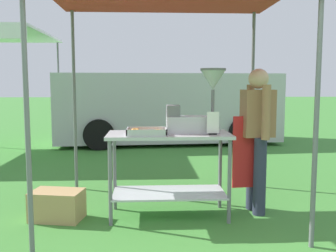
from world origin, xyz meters
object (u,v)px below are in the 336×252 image
object	(u,v)px
donut_cart	(169,156)
van_silver	(168,107)
donut_tray	(147,133)
donut_fryer	(198,108)
supply_crate	(57,205)
vendor	(257,133)
menu_sign	(213,125)

from	to	relation	value
donut_cart	van_silver	world-z (taller)	van_silver
donut_tray	donut_fryer	world-z (taller)	donut_fryer
supply_crate	vendor	bearing A→B (deg)	3.75
donut_fryer	vendor	xyz separation A→B (m)	(0.67, 0.05, -0.28)
menu_sign	donut_tray	bearing A→B (deg)	179.08
donut_cart	donut_tray	distance (m)	0.39
donut_tray	menu_sign	size ratio (longest dim) A/B	1.71
donut_tray	van_silver	xyz separation A→B (m)	(0.50, 5.53, -0.06)
menu_sign	supply_crate	bearing A→B (deg)	176.78
vendor	supply_crate	distance (m)	2.31
donut_cart	donut_tray	world-z (taller)	donut_tray
donut_tray	donut_fryer	xyz separation A→B (m)	(0.55, 0.17, 0.24)
donut_tray	supply_crate	xyz separation A→B (m)	(-0.96, 0.08, -0.78)
van_silver	menu_sign	bearing A→B (deg)	-88.10
supply_crate	van_silver	bearing A→B (deg)	74.97
menu_sign	van_silver	distance (m)	5.54
donut_fryer	supply_crate	size ratio (longest dim) A/B	1.19
donut_fryer	menu_sign	xyz separation A→B (m)	(0.14, -0.18, -0.16)
donut_cart	donut_fryer	bearing A→B (deg)	7.04
donut_cart	menu_sign	xyz separation A→B (m)	(0.45, -0.14, 0.35)
donut_cart	vendor	bearing A→B (deg)	5.34
vendor	donut_cart	bearing A→B (deg)	-174.66
menu_sign	supply_crate	xyz separation A→B (m)	(-1.65, 0.09, -0.86)
donut_fryer	vendor	size ratio (longest dim) A/B	0.43
vendor	van_silver	size ratio (longest dim) A/B	0.30
donut_cart	supply_crate	size ratio (longest dim) A/B	2.27
donut_tray	vendor	distance (m)	1.24
donut_cart	donut_tray	xyz separation A→B (m)	(-0.24, -0.13, 0.28)
donut_tray	supply_crate	bearing A→B (deg)	175.15
vendor	supply_crate	world-z (taller)	vendor
donut_tray	van_silver	bearing A→B (deg)	84.79
donut_cart	vendor	world-z (taller)	vendor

